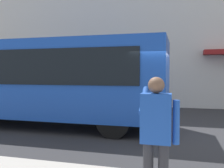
# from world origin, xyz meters

# --- Properties ---
(ground_plane) EXTENTS (60.00, 60.00, 0.00)m
(ground_plane) POSITION_xyz_m (0.00, 0.00, 0.00)
(ground_plane) COLOR #2B2B2D
(building_facade_far) EXTENTS (28.00, 1.55, 12.00)m
(building_facade_far) POSITION_xyz_m (-0.02, -6.80, 5.99)
(building_facade_far) COLOR beige
(building_facade_far) RESTS_ON ground_plane
(red_bus) EXTENTS (9.05, 2.54, 3.08)m
(red_bus) POSITION_xyz_m (4.78, -0.19, 1.68)
(red_bus) COLOR #1947AD
(red_bus) RESTS_ON ground_plane
(pedestrian_photographer) EXTENTS (0.53, 0.52, 1.70)m
(pedestrian_photographer) POSITION_xyz_m (0.19, 4.58, 1.14)
(pedestrian_photographer) COLOR #2D2D33
(pedestrian_photographer) RESTS_ON sidewalk_curb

